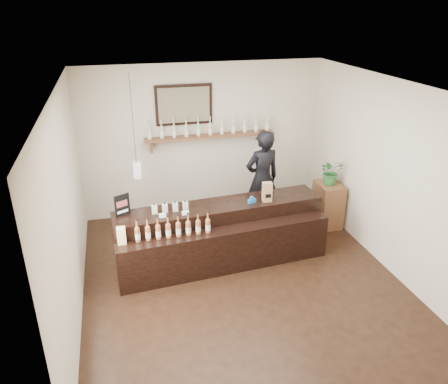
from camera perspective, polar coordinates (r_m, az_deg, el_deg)
name	(u,v)px	position (r m, az deg, el deg)	size (l,w,h in m)	color
ground	(241,278)	(6.60, 2.19, -11.17)	(5.00, 5.00, 0.00)	black
room_shell	(243,171)	(5.80, 2.45, 2.78)	(5.00, 5.00, 5.00)	beige
back_wall_decor	(196,123)	(7.94, -3.65, 8.97)	(2.66, 0.96, 1.69)	brown
counter	(221,236)	(6.81, -0.35, -5.71)	(3.28, 1.11, 1.06)	black
promo_sign	(122,205)	(6.45, -13.16, -1.70)	(0.22, 0.12, 0.33)	black
paper_bag	(267,192)	(6.77, 5.66, 0.00)	(0.15, 0.12, 0.31)	#977149
tape_dispenser	(252,200)	(6.75, 3.67, -1.07)	(0.14, 0.09, 0.11)	#1865A9
side_cabinet	(328,204)	(8.08, 13.40, -1.60)	(0.43, 0.57, 0.81)	brown
potted_plant	(331,172)	(7.84, 13.83, 2.59)	(0.41, 0.36, 0.46)	#2D7033
shopkeeper	(262,173)	(7.67, 5.03, 2.48)	(0.73, 0.48, 2.01)	black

